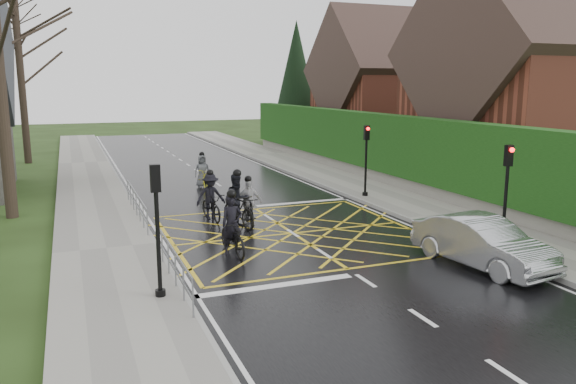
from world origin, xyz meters
TOP-DOWN VIEW (x-y plane):
  - ground at (0.00, 0.00)m, footprint 120.00×120.00m
  - road at (0.00, 0.00)m, footprint 9.00×80.00m
  - sidewalk_right at (6.00, 0.00)m, footprint 3.00×80.00m
  - sidewalk_left at (-6.00, 0.00)m, footprint 3.00×80.00m
  - stone_wall at (7.75, 6.00)m, footprint 0.50×38.00m
  - hedge at (7.75, 6.00)m, footprint 0.90×38.00m
  - house_near at (14.75, 4.00)m, footprint 11.80×9.80m
  - house_far at (14.75, 18.00)m, footprint 9.80×8.80m
  - conifer at (10.75, 26.00)m, footprint 4.60×4.60m
  - tree_far at (-9.30, 22.00)m, footprint 8.40×8.40m
  - railing_south at (-4.65, -3.50)m, footprint 0.05×5.04m
  - railing_north at (-4.65, 4.00)m, footprint 0.05×6.04m
  - traffic_light_ne at (5.10, 4.20)m, footprint 0.24×0.31m
  - traffic_light_se at (5.10, -4.20)m, footprint 0.24×0.31m
  - traffic_light_sw at (-5.10, -4.50)m, footprint 0.24×0.31m
  - cyclist_rear at (-2.51, -1.49)m, footprint 0.81×2.03m
  - cyclist_back at (-1.47, 1.47)m, footprint 1.06×2.14m
  - cyclist_mid at (-2.07, 2.98)m, footprint 1.16×1.98m
  - cyclist_front at (-1.01, 1.68)m, footprint 1.00×1.82m
  - cyclist_lead at (-0.89, 9.50)m, footprint 0.79×1.80m
  - car at (3.53, -5.13)m, footprint 2.02×4.34m

SIDE VIEW (x-z plane):
  - ground at x=0.00m, z-range 0.00..0.00m
  - road at x=0.00m, z-range 0.00..0.01m
  - sidewalk_right at x=6.00m, z-range 0.00..0.15m
  - sidewalk_left at x=-6.00m, z-range 0.00..0.15m
  - stone_wall at x=7.75m, z-range 0.00..0.70m
  - cyclist_lead at x=-0.89m, z-range -0.27..1.48m
  - cyclist_rear at x=-2.51m, z-range -0.34..1.59m
  - cyclist_front at x=-1.01m, z-range -0.23..1.54m
  - cyclist_mid at x=-2.07m, z-range -0.25..1.62m
  - car at x=3.53m, z-range 0.00..1.38m
  - cyclist_back at x=-1.47m, z-range -0.25..1.81m
  - railing_south at x=-4.65m, z-range 0.27..1.29m
  - railing_north at x=-4.65m, z-range 0.27..1.30m
  - traffic_light_ne at x=5.10m, z-range 0.06..3.27m
  - traffic_light_se at x=5.10m, z-range 0.06..3.27m
  - traffic_light_sw at x=-5.10m, z-range 0.06..3.27m
  - hedge at x=7.75m, z-range 0.70..3.50m
  - house_far at x=14.75m, z-range -0.79..9.51m
  - house_near at x=14.75m, z-range -0.92..10.38m
  - conifer at x=10.75m, z-range -0.01..9.99m
  - tree_far at x=-9.30m, z-range 1.99..12.39m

